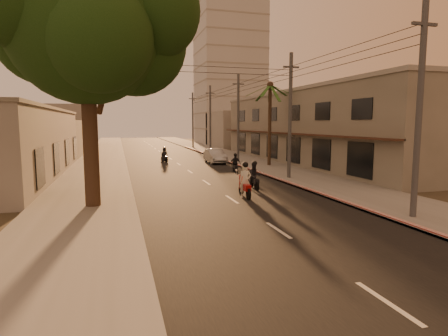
% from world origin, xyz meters
% --- Properties ---
extents(ground, '(160.00, 160.00, 0.00)m').
position_xyz_m(ground, '(0.00, 0.00, 0.00)').
color(ground, '#383023').
rests_on(ground, ground).
extents(road, '(10.00, 140.00, 0.02)m').
position_xyz_m(road, '(0.00, 20.00, 0.01)').
color(road, black).
rests_on(road, ground).
extents(sidewalk_right, '(5.00, 140.00, 0.12)m').
position_xyz_m(sidewalk_right, '(7.50, 20.00, 0.06)').
color(sidewalk_right, slate).
rests_on(sidewalk_right, ground).
extents(sidewalk_left, '(5.00, 140.00, 0.12)m').
position_xyz_m(sidewalk_left, '(-7.50, 20.00, 0.06)').
color(sidewalk_left, slate).
rests_on(sidewalk_left, ground).
extents(curb_stripe, '(0.20, 60.00, 0.20)m').
position_xyz_m(curb_stripe, '(5.10, 15.00, 0.10)').
color(curb_stripe, '#AD1F12').
rests_on(curb_stripe, ground).
extents(shophouse_row, '(8.80, 34.20, 7.30)m').
position_xyz_m(shophouse_row, '(13.95, 18.00, 3.65)').
color(shophouse_row, gray).
rests_on(shophouse_row, ground).
extents(left_building, '(8.20, 24.20, 5.20)m').
position_xyz_m(left_building, '(-13.98, 14.00, 2.60)').
color(left_building, gray).
rests_on(left_building, ground).
extents(distant_tower, '(12.10, 12.10, 28.00)m').
position_xyz_m(distant_tower, '(16.00, 56.00, 14.00)').
color(distant_tower, '#B7B5B2').
rests_on(distant_tower, ground).
extents(broadleaf_tree, '(9.60, 8.70, 12.10)m').
position_xyz_m(broadleaf_tree, '(-6.61, 2.14, 8.48)').
color(broadleaf_tree, black).
rests_on(broadleaf_tree, ground).
extents(palm_tree, '(5.00, 5.00, 8.20)m').
position_xyz_m(palm_tree, '(8.00, 16.00, 7.15)').
color(palm_tree, black).
rests_on(palm_tree, ground).
extents(utility_poles, '(1.20, 48.26, 9.00)m').
position_xyz_m(utility_poles, '(6.20, 20.00, 6.54)').
color(utility_poles, '#38383A').
rests_on(utility_poles, ground).
extents(filler_right, '(8.00, 14.00, 6.00)m').
position_xyz_m(filler_right, '(14.00, 45.00, 3.00)').
color(filler_right, gray).
rests_on(filler_right, ground).
extents(filler_left_near, '(8.00, 14.00, 4.40)m').
position_xyz_m(filler_left_near, '(-14.00, 34.00, 2.20)').
color(filler_left_near, gray).
rests_on(filler_left_near, ground).
extents(filler_left_far, '(8.00, 14.00, 7.00)m').
position_xyz_m(filler_left_far, '(-14.00, 52.00, 3.50)').
color(filler_left_far, gray).
rests_on(filler_left_far, ground).
extents(scooter_red, '(0.76, 2.02, 1.99)m').
position_xyz_m(scooter_red, '(0.85, 2.33, 0.86)').
color(scooter_red, black).
rests_on(scooter_red, ground).
extents(scooter_mid_a, '(0.90, 1.80, 1.77)m').
position_xyz_m(scooter_mid_a, '(2.28, 4.66, 0.80)').
color(scooter_mid_a, black).
rests_on(scooter_mid_a, ground).
extents(scooter_mid_b, '(0.96, 1.63, 1.60)m').
position_xyz_m(scooter_mid_b, '(3.54, 12.60, 0.72)').
color(scooter_mid_b, black).
rests_on(scooter_mid_b, ground).
extents(scooter_far_a, '(1.00, 1.58, 1.60)m').
position_xyz_m(scooter_far_a, '(-1.08, 22.60, 0.73)').
color(scooter_far_a, black).
rests_on(scooter_far_a, ground).
extents(parked_car, '(1.54, 4.40, 1.45)m').
position_xyz_m(parked_car, '(3.78, 20.15, 0.72)').
color(parked_car, '#A2A5AA').
rests_on(parked_car, ground).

